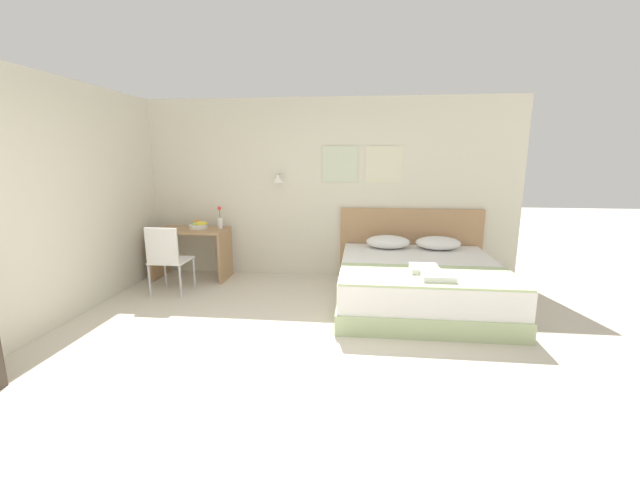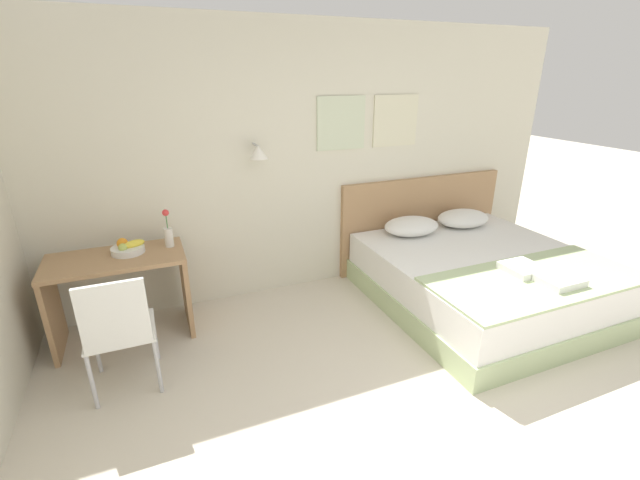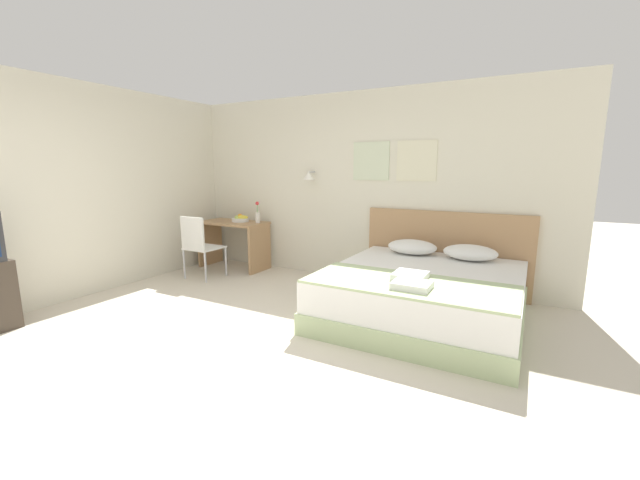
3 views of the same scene
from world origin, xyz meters
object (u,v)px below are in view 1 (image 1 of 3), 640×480
pillow_right (438,243)px  fruit_bowl (198,226)px  throw_blanket (428,276)px  bed (419,283)px  desk (191,245)px  folded_towel_mid_bed (438,276)px  folded_towel_near_foot (424,268)px  headboard (410,244)px  flower_vase (220,221)px  pillow_left (388,242)px  desk_chair (167,256)px

pillow_right → fruit_bowl: bearing=179.6°
fruit_bowl → throw_blanket: bearing=-23.8°
bed → desk: 3.35m
folded_towel_mid_bed → desk: size_ratio=0.30×
desk → folded_towel_mid_bed: bearing=-23.9°
throw_blanket → folded_towel_near_foot: 0.15m
bed → fruit_bowl: bearing=166.0°
bed → folded_towel_mid_bed: 0.82m
headboard → desk: bearing=-174.2°
headboard → fruit_bowl: 3.18m
headboard → fruit_bowl: size_ratio=7.33×
pillow_right → throw_blanket: pillow_right is taller
bed → flower_vase: (-2.82, 0.81, 0.62)m
pillow_right → flower_vase: 3.18m
pillow_left → throw_blanket: bearing=-75.7°
bed → pillow_right: 0.91m
folded_towel_mid_bed → pillow_right: bearing=79.8°
throw_blanket → fruit_bowl: (-3.16, 1.39, 0.26)m
flower_vase → folded_towel_mid_bed: bearing=-28.2°
folded_towel_mid_bed → folded_towel_near_foot: bearing=108.7°
headboard → pillow_left: 0.47m
folded_towel_mid_bed → desk_chair: (-3.33, 0.72, -0.05)m
pillow_right → desk_chair: (-3.60, -0.79, -0.08)m
desk → desk_chair: 0.76m
folded_towel_mid_bed → flower_vase: (-2.90, 1.55, 0.29)m
desk_chair → headboard: bearing=18.6°
bed → flower_vase: flower_vase is taller
pillow_left → desk: 2.92m
headboard → desk: size_ratio=1.92×
headboard → flower_vase: 2.85m
folded_towel_mid_bed → fruit_bowl: bearing=154.6°
headboard → desk_chair: bearing=-161.4°
folded_towel_near_foot → fruit_bowl: fruit_bowl is taller
fruit_bowl → headboard: bearing=5.0°
folded_towel_near_foot → fruit_bowl: size_ratio=1.09×
pillow_left → desk_chair: bearing=-164.8°
headboard → folded_towel_near_foot: size_ratio=6.74×
folded_towel_near_foot → desk: size_ratio=0.28×
pillow_right → fruit_bowl: fruit_bowl is taller
flower_vase → throw_blanket: bearing=-26.5°
headboard → desk_chair: 3.43m
bed → pillow_left: bearing=114.5°
pillow_left → fruit_bowl: fruit_bowl is taller
folded_towel_mid_bed → pillow_left: bearing=105.7°
fruit_bowl → pillow_left: bearing=-0.5°
pillow_right → bed: bearing=-114.5°
folded_towel_near_foot → desk_chair: 3.26m
headboard → folded_towel_near_foot: 1.53m
desk_chair → bed: bearing=0.5°
pillow_right → fruit_bowl: size_ratio=2.17×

